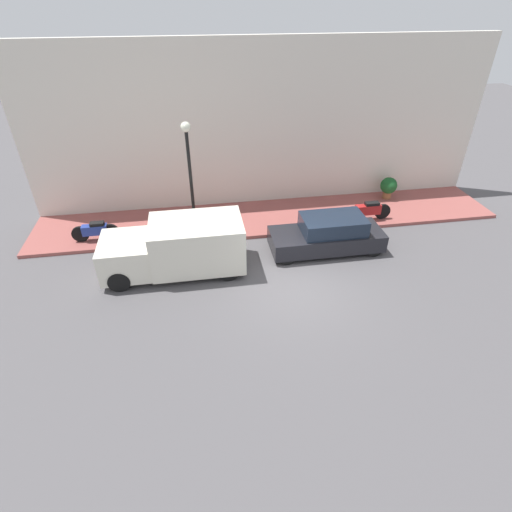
{
  "coord_description": "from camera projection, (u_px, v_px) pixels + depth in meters",
  "views": [
    {
      "loc": [
        -10.21,
        3.05,
        8.34
      ],
      "look_at": [
        1.14,
        1.18,
        0.6
      ],
      "focal_mm": 28.0,
      "sensor_mm": 36.0,
      "label": 1
    }
  ],
  "objects": [
    {
      "name": "motorcycle_blue",
      "position": [
        95.0,
        231.0,
        15.39
      ],
      "size": [
        0.3,
        1.77,
        0.77
      ],
      "color": "navy",
      "rests_on": "sidewalk"
    },
    {
      "name": "motorcycle_red",
      "position": [
        368.0,
        210.0,
        16.74
      ],
      "size": [
        0.3,
        2.03,
        0.81
      ],
      "color": "#B21E1E",
      "rests_on": "sidewalk"
    },
    {
      "name": "sidewalk",
      "position": [
        269.0,
        217.0,
        17.31
      ],
      "size": [
        3.1,
        19.56,
        0.14
      ],
      "color": "#934C47",
      "rests_on": "ground_plane"
    },
    {
      "name": "ground_plane",
      "position": [
        296.0,
        286.0,
        13.43
      ],
      "size": [
        60.0,
        60.0,
        0.0
      ],
      "primitive_type": "plane",
      "color": "#514F51"
    },
    {
      "name": "potted_plant",
      "position": [
        388.0,
        186.0,
        18.44
      ],
      "size": [
        0.76,
        0.76,
        1.0
      ],
      "color": "brown",
      "rests_on": "sidewalk"
    },
    {
      "name": "building_facade",
      "position": [
        263.0,
        127.0,
        16.81
      ],
      "size": [
        0.3,
        19.56,
        6.91
      ],
      "color": "silver",
      "rests_on": "ground_plane"
    },
    {
      "name": "parked_car",
      "position": [
        328.0,
        235.0,
        14.94
      ],
      "size": [
        1.61,
        4.21,
        1.4
      ],
      "color": "black",
      "rests_on": "ground_plane"
    },
    {
      "name": "delivery_van",
      "position": [
        176.0,
        247.0,
        13.7
      ],
      "size": [
        2.01,
        4.82,
        1.86
      ],
      "color": "silver",
      "rests_on": "ground_plane"
    },
    {
      "name": "streetlamp",
      "position": [
        189.0,
        163.0,
        14.21
      ],
      "size": [
        0.35,
        0.35,
        4.47
      ],
      "color": "black",
      "rests_on": "sidewalk"
    }
  ]
}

